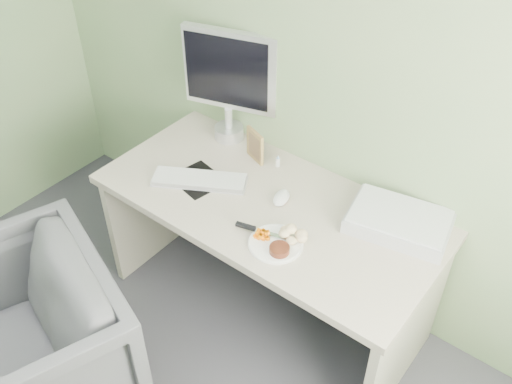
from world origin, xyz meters
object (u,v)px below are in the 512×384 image
Objects in this scene: plate at (276,244)px; desk at (267,231)px; scanner at (399,222)px; desk_chair at (15,355)px; monitor at (230,80)px.

desk is at bearing 134.26° from plate.
scanner is 1.71m from desk_chair.
plate is 1.18m from desk_chair.
plate is 0.27× the size of desk_chair.
desk_chair is at bearing -106.50° from monitor.
monitor is (-0.67, 0.51, 0.32)m from plate.
desk_chair is (-0.00, -1.42, -0.67)m from monitor.
desk_chair reaches higher than desk.
scanner is 0.49× the size of desk_chair.
desk is 2.74× the size of monitor.
desk is at bearing -50.06° from monitor.
desk is 3.75× the size of scanner.
scanner is at bearing 71.55° from desk_chair.
plate is at bearing -45.74° from desk.
plate is at bearing -53.97° from monitor.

